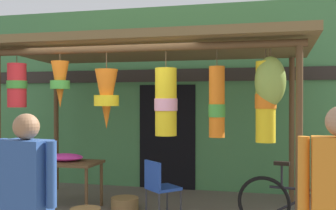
{
  "coord_description": "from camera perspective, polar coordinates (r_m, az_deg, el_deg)",
  "views": [
    {
      "loc": [
        2.19,
        -5.26,
        1.69
      ],
      "look_at": [
        0.66,
        0.9,
        1.63
      ],
      "focal_mm": 43.7,
      "sensor_mm": 36.0,
      "label": 1
    }
  ],
  "objects": [
    {
      "name": "display_table",
      "position": [
        6.77,
        -15.17,
        -8.24
      ],
      "size": [
        1.36,
        0.66,
        0.74
      ],
      "color": "brown",
      "rests_on": "ground_plane"
    },
    {
      "name": "folding_chair",
      "position": [
        5.93,
        -1.29,
        -11.0
      ],
      "size": [
        0.57,
        0.57,
        0.84
      ],
      "color": "#2347A8",
      "rests_on": "ground_plane"
    },
    {
      "name": "parked_bicycle",
      "position": [
        5.69,
        18.45,
        -13.13
      ],
      "size": [
        1.73,
        0.47,
        0.92
      ],
      "color": "black",
      "rests_on": "ground_plane"
    },
    {
      "name": "flower_heap_on_table",
      "position": [
        6.74,
        -14.15,
        -7.08
      ],
      "size": [
        0.6,
        0.42,
        0.12
      ],
      "color": "#D13399",
      "rests_on": "display_table"
    },
    {
      "name": "market_stall_canopy",
      "position": [
        6.23,
        -2.05,
        5.98
      ],
      "size": [
        4.82,
        2.23,
        2.64
      ],
      "color": "brown",
      "rests_on": "ground_plane"
    },
    {
      "name": "wicker_basket_spare",
      "position": [
        6.58,
        -6.05,
        -13.5
      ],
      "size": [
        0.43,
        0.43,
        0.18
      ],
      "primitive_type": "cylinder",
      "color": "olive",
      "rests_on": "ground_plane"
    },
    {
      "name": "shop_facade",
      "position": [
        8.07,
        -1.79,
        1.04
      ],
      "size": [
        10.13,
        0.29,
        3.52
      ],
      "color": "#47844C",
      "rests_on": "ground_plane"
    },
    {
      "name": "vendor_in_orange",
      "position": [
        3.62,
        -19.14,
        -11.55
      ],
      "size": [
        0.59,
        0.28,
        1.59
      ],
      "color": "silver",
      "rests_on": "ground_plane"
    }
  ]
}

